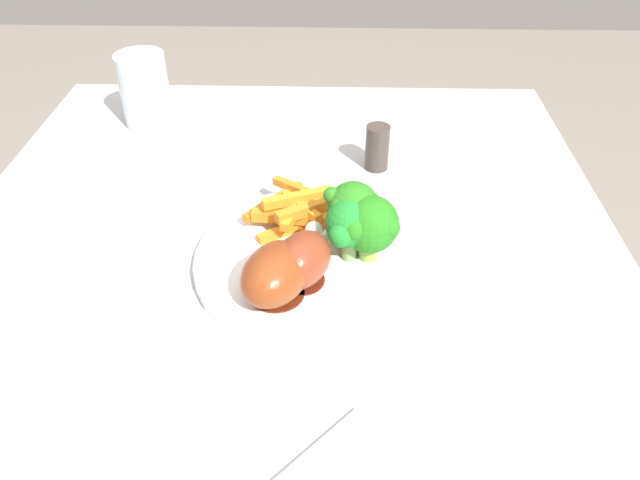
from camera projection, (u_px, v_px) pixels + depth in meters
name	position (u px, v px, depth m)	size (l,w,h in m)	color
dining_table	(282.00, 386.00, 0.67)	(1.00, 0.74, 0.76)	#B7B7BC
dinner_plate	(320.00, 260.00, 0.63)	(0.26, 0.26, 0.01)	white
broccoli_floret_front	(369.00, 224.00, 0.60)	(0.06, 0.06, 0.07)	#8FB649
broccoli_floret_middle	(353.00, 208.00, 0.61)	(0.05, 0.06, 0.08)	#82B54B
broccoli_floret_back	(349.00, 223.00, 0.60)	(0.06, 0.05, 0.07)	#82A65C
carrot_fries_pile	(297.00, 211.00, 0.66)	(0.10, 0.12, 0.04)	orange
chicken_drumstick_near	(304.00, 258.00, 0.59)	(0.12, 0.08, 0.05)	#591E11
chicken_drumstick_far	(281.00, 272.00, 0.57)	(0.13, 0.09, 0.05)	#59200D
water_glass	(145.00, 90.00, 0.85)	(0.07, 0.07, 0.10)	silver
pepper_shaker	(377.00, 147.00, 0.77)	(0.03, 0.03, 0.06)	#423833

